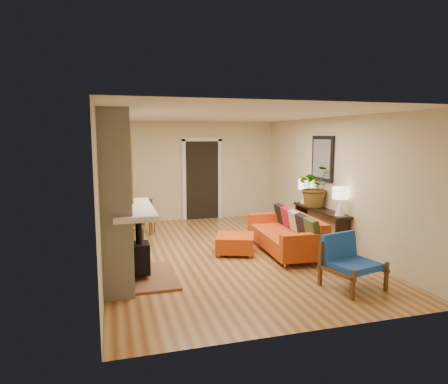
{
  "coord_description": "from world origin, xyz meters",
  "views": [
    {
      "loc": [
        -2.09,
        -7.13,
        2.24
      ],
      "look_at": [
        0.0,
        0.2,
        1.15
      ],
      "focal_mm": 32.0,
      "sensor_mm": 36.0,
      "label": 1
    }
  ],
  "objects_px": {
    "dining_table": "(137,215)",
    "lamp_far": "(305,188)",
    "houseplant": "(316,186)",
    "ottoman": "(235,243)",
    "lamp_near": "(340,198)",
    "console_table": "(320,216)",
    "sofa": "(288,234)",
    "blue_chair": "(348,258)"
  },
  "relations": [
    {
      "from": "ottoman",
      "to": "lamp_near",
      "type": "distance_m",
      "value": 2.17
    },
    {
      "from": "ottoman",
      "to": "houseplant",
      "type": "height_order",
      "value": "houseplant"
    },
    {
      "from": "dining_table",
      "to": "houseplant",
      "type": "xyz_separation_m",
      "value": [
        3.65,
        -1.04,
        0.62
      ]
    },
    {
      "from": "dining_table",
      "to": "lamp_far",
      "type": "xyz_separation_m",
      "value": [
        3.66,
        -0.55,
        0.51
      ]
    },
    {
      "from": "console_table",
      "to": "dining_table",
      "type": "bearing_deg",
      "value": 161.0
    },
    {
      "from": "blue_chair",
      "to": "lamp_near",
      "type": "relative_size",
      "value": 1.65
    },
    {
      "from": "houseplant",
      "to": "console_table",
      "type": "bearing_deg",
      "value": -87.38
    },
    {
      "from": "dining_table",
      "to": "lamp_far",
      "type": "distance_m",
      "value": 3.73
    },
    {
      "from": "blue_chair",
      "to": "console_table",
      "type": "relative_size",
      "value": 0.48
    },
    {
      "from": "blue_chair",
      "to": "lamp_far",
      "type": "distance_m",
      "value": 3.15
    },
    {
      "from": "ottoman",
      "to": "houseplant",
      "type": "bearing_deg",
      "value": 13.38
    },
    {
      "from": "console_table",
      "to": "houseplant",
      "type": "distance_m",
      "value": 0.63
    },
    {
      "from": "ottoman",
      "to": "lamp_near",
      "type": "height_order",
      "value": "lamp_near"
    },
    {
      "from": "blue_chair",
      "to": "dining_table",
      "type": "relative_size",
      "value": 0.56
    },
    {
      "from": "blue_chair",
      "to": "lamp_far",
      "type": "xyz_separation_m",
      "value": [
        0.81,
        2.97,
        0.65
      ]
    },
    {
      "from": "lamp_far",
      "to": "houseplant",
      "type": "distance_m",
      "value": 0.51
    },
    {
      "from": "console_table",
      "to": "houseplant",
      "type": "height_order",
      "value": "houseplant"
    },
    {
      "from": "sofa",
      "to": "ottoman",
      "type": "xyz_separation_m",
      "value": [
        -1.02,
        0.16,
        -0.15
      ]
    },
    {
      "from": "sofa",
      "to": "ottoman",
      "type": "distance_m",
      "value": 1.05
    },
    {
      "from": "sofa",
      "to": "console_table",
      "type": "xyz_separation_m",
      "value": [
        0.9,
        0.4,
        0.23
      ]
    },
    {
      "from": "console_table",
      "to": "lamp_far",
      "type": "relative_size",
      "value": 3.43
    },
    {
      "from": "dining_table",
      "to": "lamp_near",
      "type": "distance_m",
      "value": 4.19
    },
    {
      "from": "console_table",
      "to": "sofa",
      "type": "bearing_deg",
      "value": -156.22
    },
    {
      "from": "houseplant",
      "to": "blue_chair",
      "type": "bearing_deg",
      "value": -107.81
    },
    {
      "from": "ottoman",
      "to": "houseplant",
      "type": "relative_size",
      "value": 1.01
    },
    {
      "from": "ottoman",
      "to": "blue_chair",
      "type": "relative_size",
      "value": 1.01
    },
    {
      "from": "ottoman",
      "to": "console_table",
      "type": "distance_m",
      "value": 1.98
    },
    {
      "from": "sofa",
      "to": "blue_chair",
      "type": "xyz_separation_m",
      "value": [
        0.1,
        -1.86,
        0.07
      ]
    },
    {
      "from": "sofa",
      "to": "dining_table",
      "type": "height_order",
      "value": "dining_table"
    },
    {
      "from": "sofa",
      "to": "console_table",
      "type": "height_order",
      "value": "sofa"
    },
    {
      "from": "sofa",
      "to": "blue_chair",
      "type": "relative_size",
      "value": 2.33
    },
    {
      "from": "lamp_far",
      "to": "sofa",
      "type": "bearing_deg",
      "value": -129.16
    },
    {
      "from": "ottoman",
      "to": "blue_chair",
      "type": "height_order",
      "value": "blue_chair"
    },
    {
      "from": "houseplant",
      "to": "ottoman",
      "type": "bearing_deg",
      "value": -166.62
    },
    {
      "from": "lamp_near",
      "to": "lamp_far",
      "type": "height_order",
      "value": "same"
    },
    {
      "from": "sofa",
      "to": "houseplant",
      "type": "height_order",
      "value": "houseplant"
    },
    {
      "from": "blue_chair",
      "to": "houseplant",
      "type": "bearing_deg",
      "value": 72.19
    },
    {
      "from": "ottoman",
      "to": "dining_table",
      "type": "xyz_separation_m",
      "value": [
        -1.73,
        1.5,
        0.35
      ]
    },
    {
      "from": "blue_chair",
      "to": "lamp_near",
      "type": "bearing_deg",
      "value": 62.41
    },
    {
      "from": "lamp_near",
      "to": "lamp_far",
      "type": "xyz_separation_m",
      "value": [
        0.0,
        1.43,
        0.0
      ]
    },
    {
      "from": "ottoman",
      "to": "lamp_far",
      "type": "height_order",
      "value": "lamp_far"
    },
    {
      "from": "dining_table",
      "to": "console_table",
      "type": "height_order",
      "value": "dining_table"
    }
  ]
}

